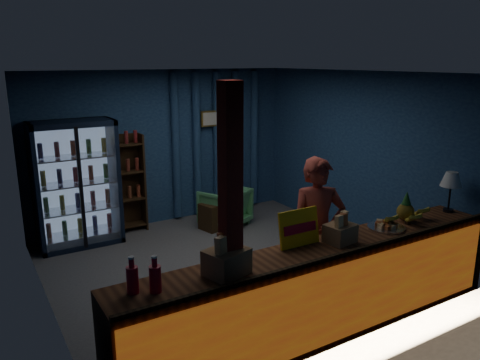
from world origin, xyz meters
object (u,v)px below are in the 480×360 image
object	(u,v)px
green_chair	(225,207)
table_lamp	(451,181)
shopkeeper	(317,233)
pastry_tray	(386,226)

from	to	relation	value
green_chair	table_lamp	bearing A→B (deg)	85.68
shopkeeper	green_chair	xyz separation A→B (m)	(0.39, 2.83, -0.54)
shopkeeper	table_lamp	distance (m)	1.81
green_chair	pastry_tray	size ratio (longest dim) A/B	1.74
pastry_tray	table_lamp	world-z (taller)	table_lamp
pastry_tray	table_lamp	distance (m)	1.16
pastry_tray	table_lamp	bearing A→B (deg)	0.70
pastry_tray	green_chair	bearing A→B (deg)	93.47
green_chair	pastry_tray	xyz separation A→B (m)	(0.20, -3.29, 0.65)
table_lamp	green_chair	bearing A→B (deg)	111.58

